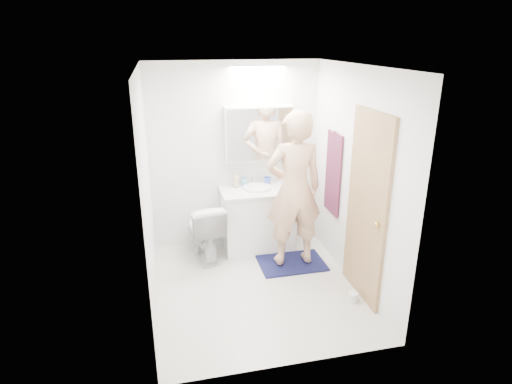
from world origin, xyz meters
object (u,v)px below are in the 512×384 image
object	(u,v)px
soap_bottle_a	(236,179)
toilet_paper_roll	(353,297)
medicine_cabinet	(259,133)
soap_bottle_b	(244,180)
toilet	(204,230)
vanity_cabinet	(258,220)
person	(294,190)
toothbrush_cup	(267,181)

from	to	relation	value
soap_bottle_a	toilet_paper_roll	distance (m)	2.06
medicine_cabinet	toilet_paper_roll	size ratio (longest dim) A/B	8.00
soap_bottle_a	soap_bottle_b	xyz separation A→B (m)	(0.11, 0.03, -0.03)
toilet	toilet_paper_roll	xyz separation A→B (m)	(1.42, -1.34, -0.32)
vanity_cabinet	medicine_cabinet	distance (m)	1.13
person	toothbrush_cup	bearing A→B (deg)	-78.99
vanity_cabinet	soap_bottle_a	bearing A→B (deg)	149.49
toilet	soap_bottle_b	xyz separation A→B (m)	(0.58, 0.30, 0.53)
toothbrush_cup	soap_bottle_a	bearing A→B (deg)	-178.64
person	toilet_paper_roll	bearing A→B (deg)	113.46
vanity_cabinet	soap_bottle_b	world-z (taller)	soap_bottle_b
medicine_cabinet	soap_bottle_b	bearing A→B (deg)	-171.73
person	soap_bottle_b	size ratio (longest dim) A/B	11.84
medicine_cabinet	toothbrush_cup	bearing A→B (deg)	-25.71
vanity_cabinet	medicine_cabinet	size ratio (longest dim) A/B	1.02
toilet	toilet_paper_roll	bearing A→B (deg)	127.96
toothbrush_cup	toilet_paper_roll	distance (m)	1.89
toilet	toothbrush_cup	distance (m)	1.05
vanity_cabinet	person	distance (m)	0.86
vanity_cabinet	soap_bottle_b	distance (m)	0.56
vanity_cabinet	toothbrush_cup	size ratio (longest dim) A/B	8.38
medicine_cabinet	toothbrush_cup	world-z (taller)	medicine_cabinet
medicine_cabinet	soap_bottle_a	size ratio (longest dim) A/B	4.13
soap_bottle_a	soap_bottle_b	bearing A→B (deg)	15.13
medicine_cabinet	toilet_paper_roll	distance (m)	2.30
vanity_cabinet	toilet	distance (m)	0.73
toilet_paper_roll	toothbrush_cup	bearing A→B (deg)	108.30
soap_bottle_a	toilet_paper_roll	world-z (taller)	soap_bottle_a
medicine_cabinet	soap_bottle_b	xyz separation A→B (m)	(-0.21, -0.03, -0.60)
soap_bottle_a	toothbrush_cup	distance (m)	0.43
medicine_cabinet	soap_bottle_a	bearing A→B (deg)	-169.29
soap_bottle_b	medicine_cabinet	bearing A→B (deg)	8.27
vanity_cabinet	soap_bottle_b	xyz separation A→B (m)	(-0.14, 0.18, 0.51)
toothbrush_cup	toilet	bearing A→B (deg)	-162.79
toilet_paper_roll	soap_bottle_b	bearing A→B (deg)	117.31
vanity_cabinet	toilet_paper_roll	size ratio (longest dim) A/B	8.18
toilet	soap_bottle_a	xyz separation A→B (m)	(0.47, 0.27, 0.55)
vanity_cabinet	soap_bottle_a	xyz separation A→B (m)	(-0.25, 0.15, 0.54)
toilet	soap_bottle_b	distance (m)	0.84
vanity_cabinet	person	bearing A→B (deg)	-60.87
medicine_cabinet	toilet	xyz separation A→B (m)	(-0.78, -0.33, -1.13)
medicine_cabinet	toothbrush_cup	xyz separation A→B (m)	(0.10, -0.05, -0.63)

